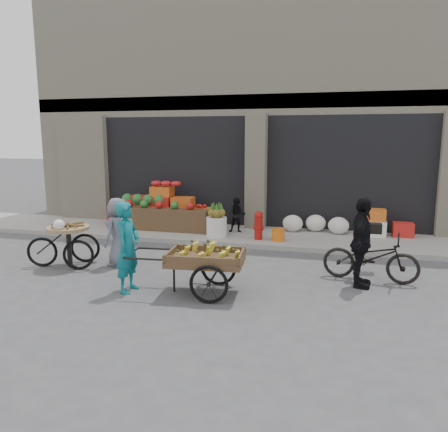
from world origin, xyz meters
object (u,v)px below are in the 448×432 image
(vendor_grey, at_px, (118,232))
(banana_cart, at_px, (203,256))
(fire_hydrant, at_px, (259,224))
(seated_person, at_px, (237,215))
(vendor_woman, at_px, (128,247))
(pineapple_bin, at_px, (217,227))
(tricycle_cart, at_px, (68,239))
(cyclist, at_px, (361,243))
(bicycle, at_px, (371,257))
(orange_bucket, at_px, (278,235))

(vendor_grey, bearing_deg, banana_cart, 72.26)
(fire_hydrant, bearing_deg, banana_cart, -94.21)
(seated_person, height_order, vendor_woman, vendor_woman)
(pineapple_bin, bearing_deg, fire_hydrant, -2.60)
(pineapple_bin, xyz_separation_m, tricycle_cart, (-2.33, -2.94, 0.20))
(cyclist, bearing_deg, banana_cart, 118.97)
(vendor_grey, xyz_separation_m, bicycle, (4.98, 0.29, -0.26))
(pineapple_bin, height_order, orange_bucket, pineapple_bin)
(seated_person, bearing_deg, banana_cart, -94.40)
(bicycle, bearing_deg, cyclist, 160.56)
(banana_cart, bearing_deg, vendor_grey, 146.82)
(fire_hydrant, bearing_deg, orange_bucket, -5.71)
(banana_cart, xyz_separation_m, vendor_grey, (-2.19, 1.15, 0.05))
(banana_cart, bearing_deg, vendor_woman, -175.84)
(seated_person, distance_m, vendor_grey, 3.66)
(seated_person, bearing_deg, tricycle_cart, -137.66)
(cyclist, bearing_deg, pineapple_bin, 58.62)
(fire_hydrant, relative_size, bicycle, 0.41)
(orange_bucket, xyz_separation_m, tricycle_cart, (-3.93, -2.84, 0.30))
(seated_person, bearing_deg, vendor_woman, -110.52)
(tricycle_cart, bearing_deg, cyclist, -16.64)
(banana_cart, height_order, tricycle_cart, tricycle_cart)
(bicycle, xyz_separation_m, cyclist, (-0.20, -0.40, 0.35))
(tricycle_cart, height_order, bicycle, tricycle_cart)
(vendor_woman, bearing_deg, banana_cart, -78.46)
(seated_person, relative_size, vendor_grey, 0.66)
(tricycle_cart, xyz_separation_m, cyclist, (5.75, 0.22, 0.24))
(vendor_grey, xyz_separation_m, cyclist, (4.78, -0.11, 0.10))
(vendor_grey, relative_size, cyclist, 0.88)
(vendor_woman, relative_size, cyclist, 0.97)
(vendor_woman, bearing_deg, vendor_grey, 35.68)
(banana_cart, distance_m, vendor_grey, 2.48)
(pineapple_bin, xyz_separation_m, vendor_woman, (-0.45, -3.97, 0.41))
(pineapple_bin, relative_size, bicycle, 0.30)
(bicycle, distance_m, cyclist, 0.57)
(vendor_woman, relative_size, vendor_grey, 1.10)
(tricycle_cart, bearing_deg, pineapple_bin, 32.75)
(seated_person, height_order, banana_cart, seated_person)
(vendor_grey, distance_m, cyclist, 4.78)
(fire_hydrant, relative_size, banana_cart, 0.32)
(fire_hydrant, xyz_separation_m, seated_person, (-0.70, 0.65, 0.08))
(seated_person, relative_size, banana_cart, 0.42)
(bicycle, bearing_deg, vendor_grey, 100.47)
(vendor_woman, distance_m, vendor_grey, 1.65)
(vendor_woman, distance_m, cyclist, 4.07)
(orange_bucket, bearing_deg, vendor_grey, -139.78)
(tricycle_cart, relative_size, bicycle, 0.85)
(pineapple_bin, xyz_separation_m, banana_cart, (0.83, -3.76, 0.29))
(banana_cart, bearing_deg, bicycle, 21.70)
(fire_hydrant, relative_size, vendor_woman, 0.45)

